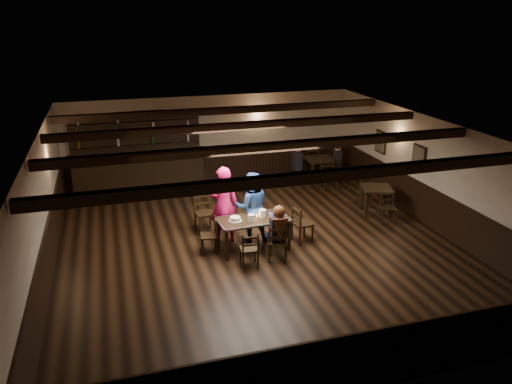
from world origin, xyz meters
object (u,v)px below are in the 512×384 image
object	(u,v)px
cake	(235,219)
bar_counter	(139,166)
dining_table	(253,222)
chair_near_left	(250,247)
chair_near_right	(278,241)
man_blue	(251,207)
woman_pink	(224,205)

from	to	relation	value
cake	bar_counter	xyz separation A→B (m)	(-1.74, 4.91, -0.07)
dining_table	bar_counter	xyz separation A→B (m)	(-2.16, 4.91, 0.05)
chair_near_left	chair_near_right	xyz separation A→B (m)	(0.65, 0.07, 0.03)
dining_table	chair_near_left	bearing A→B (deg)	-111.57
dining_table	man_blue	xyz separation A→B (m)	(0.10, 0.51, 0.16)
dining_table	woman_pink	size ratio (longest dim) A/B	0.89
man_blue	bar_counter	xyz separation A→B (m)	(-2.26, 4.40, -0.11)
cake	dining_table	bearing A→B (deg)	0.32
chair_near_left	man_blue	distance (m)	1.43
dining_table	woman_pink	xyz separation A→B (m)	(-0.54, 0.59, 0.25)
dining_table	man_blue	size ratio (longest dim) A/B	0.98
chair_near_left	cake	distance (m)	0.87
woman_pink	bar_counter	xyz separation A→B (m)	(-1.62, 4.32, -0.20)
bar_counter	dining_table	bearing A→B (deg)	-66.25
chair_near_right	chair_near_left	bearing A→B (deg)	-173.59
woman_pink	bar_counter	world-z (taller)	bar_counter
chair_near_right	woman_pink	xyz separation A→B (m)	(-0.87, 1.32, 0.42)
cake	chair_near_left	bearing A→B (deg)	-82.80
bar_counter	chair_near_left	bearing A→B (deg)	-72.13
cake	bar_counter	size ratio (longest dim) A/B	0.07
dining_table	chair_near_right	distance (m)	0.82
dining_table	woman_pink	world-z (taller)	woman_pink
chair_near_right	cake	bearing A→B (deg)	135.80
man_blue	cake	bearing A→B (deg)	52.47
man_blue	cake	world-z (taller)	man_blue
chair_near_left	woman_pink	xyz separation A→B (m)	(-0.22, 1.40, 0.46)
woman_pink	cake	distance (m)	0.62
dining_table	chair_near_left	size ratio (longest dim) A/B	2.06
bar_counter	woman_pink	bearing A→B (deg)	-69.44
chair_near_right	cake	size ratio (longest dim) A/B	2.95
bar_counter	chair_near_right	bearing A→B (deg)	-66.18
chair_near_right	woman_pink	world-z (taller)	woman_pink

